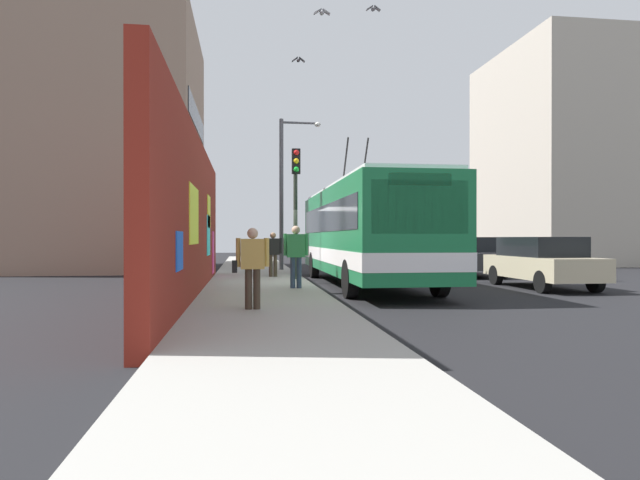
{
  "coord_description": "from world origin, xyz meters",
  "views": [
    {
      "loc": [
        -17.8,
        2.07,
        1.55
      ],
      "look_at": [
        2.19,
        -0.69,
        1.47
      ],
      "focal_mm": 30.79,
      "sensor_mm": 36.0,
      "label": 1
    }
  ],
  "objects": [
    {
      "name": "parked_car_dark_gray",
      "position": [
        3.6,
        -7.0,
        0.83
      ],
      "size": [
        4.47,
        1.85,
        1.58
      ],
      "color": "#38383D",
      "rests_on": "ground_plane"
    },
    {
      "name": "parked_car_navy",
      "position": [
        9.52,
        -7.0,
        0.83
      ],
      "size": [
        4.61,
        1.79,
        1.58
      ],
      "color": "navy",
      "rests_on": "ground_plane"
    },
    {
      "name": "ground_plane",
      "position": [
        0.0,
        0.0,
        0.0
      ],
      "size": [
        80.0,
        80.0,
        0.0
      ],
      "primitive_type": "plane",
      "color": "black"
    },
    {
      "name": "flying_pigeons",
      "position": [
        -0.02,
        -1.48,
        9.24
      ],
      "size": [
        9.65,
        3.31,
        1.53
      ],
      "color": "gray"
    },
    {
      "name": "pedestrian_near_wall",
      "position": [
        -6.95,
        1.92,
        1.08
      ],
      "size": [
        0.22,
        0.73,
        1.6
      ],
      "color": "#3F3326",
      "rests_on": "sidewalk_slab"
    },
    {
      "name": "street_lamp",
      "position": [
        6.41,
        0.24,
        3.98
      ],
      "size": [
        0.44,
        1.85,
        6.66
      ],
      "color": "#4C4C51",
      "rests_on": "sidewalk_slab"
    },
    {
      "name": "building_far_left",
      "position": [
        10.79,
        9.2,
        6.11
      ],
      "size": [
        10.19,
        9.46,
        12.22
      ],
      "color": "gray",
      "rests_on": "ground_plane"
    },
    {
      "name": "city_bus",
      "position": [
        -0.39,
        -1.8,
        1.8
      ],
      "size": [
        11.37,
        2.67,
        5.01
      ],
      "color": "#19723F",
      "rests_on": "ground_plane"
    },
    {
      "name": "graffiti_wall",
      "position": [
        -3.36,
        3.35,
        2.05
      ],
      "size": [
        15.25,
        0.32,
        4.11
      ],
      "color": "maroon",
      "rests_on": "ground_plane"
    },
    {
      "name": "pedestrian_at_curb",
      "position": [
        -2.57,
        0.65,
        1.18
      ],
      "size": [
        0.23,
        0.69,
        1.74
      ],
      "color": "#2D3F59",
      "rests_on": "sidewalk_slab"
    },
    {
      "name": "building_far_right",
      "position": [
        13.43,
        -17.0,
        6.44
      ],
      "size": [
        10.27,
        7.11,
        12.89
      ],
      "color": "#B2A899",
      "rests_on": "ground_plane"
    },
    {
      "name": "parked_car_champagne",
      "position": [
        -2.01,
        -7.0,
        0.83
      ],
      "size": [
        4.35,
        1.82,
        1.58
      ],
      "color": "#C6B793",
      "rests_on": "ground_plane"
    },
    {
      "name": "pedestrian_midblock",
      "position": [
        2.04,
        1.05,
        1.08
      ],
      "size": [
        0.22,
        0.65,
        1.6
      ],
      "color": "#3F3326",
      "rests_on": "sidewalk_slab"
    },
    {
      "name": "parked_car_red",
      "position": [
        15.54,
        -7.0,
        0.83
      ],
      "size": [
        4.08,
        1.81,
        1.58
      ],
      "color": "#B21E19",
      "rests_on": "ground_plane"
    },
    {
      "name": "traffic_light",
      "position": [
        0.67,
        0.35,
        3.11
      ],
      "size": [
        0.49,
        0.28,
        4.42
      ],
      "color": "#2D382D",
      "rests_on": "sidewalk_slab"
    },
    {
      "name": "sidewalk_slab",
      "position": [
        0.0,
        1.6,
        0.07
      ],
      "size": [
        48.0,
        3.2,
        0.15
      ],
      "primitive_type": "cube",
      "color": "#9E9B93",
      "rests_on": "ground_plane"
    }
  ]
}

